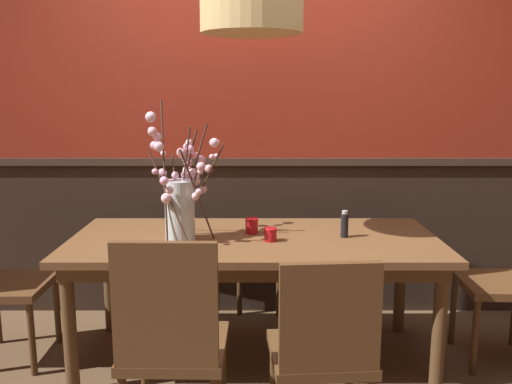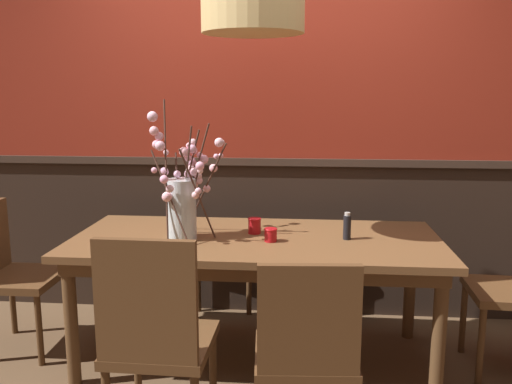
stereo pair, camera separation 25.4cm
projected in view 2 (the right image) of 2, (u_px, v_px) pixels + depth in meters
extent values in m
plane|color=brown|center=(256.00, 358.00, 3.15)|extent=(24.00, 24.00, 0.00)
cube|color=#2D2119|center=(266.00, 237.00, 3.79)|extent=(5.15, 0.12, 1.05)
cube|color=#3E2E24|center=(266.00, 161.00, 3.69)|extent=(5.15, 0.14, 0.05)
cube|color=maroon|center=(266.00, 38.00, 3.55)|extent=(5.15, 0.12, 1.67)
cube|color=brown|center=(256.00, 241.00, 3.02)|extent=(2.05, 0.92, 0.04)
cube|color=brown|center=(256.00, 251.00, 3.03)|extent=(1.94, 0.81, 0.08)
cylinder|color=brown|center=(71.00, 323.00, 2.80)|extent=(0.07, 0.07, 0.69)
cylinder|color=brown|center=(439.00, 337.00, 2.64)|extent=(0.07, 0.07, 0.69)
cylinder|color=brown|center=(119.00, 276.00, 3.53)|extent=(0.07, 0.07, 0.69)
cylinder|color=brown|center=(410.00, 285.00, 3.36)|extent=(0.07, 0.07, 0.69)
cube|color=brown|center=(22.00, 278.00, 3.19)|extent=(0.43, 0.46, 0.04)
cylinder|color=#492F1A|center=(68.00, 304.00, 3.41)|extent=(0.04, 0.04, 0.42)
cylinder|color=#492F1A|center=(39.00, 330.00, 3.03)|extent=(0.04, 0.04, 0.42)
cylinder|color=#492F1A|center=(13.00, 302.00, 3.44)|extent=(0.04, 0.04, 0.42)
cube|color=brown|center=(228.00, 246.00, 3.89)|extent=(0.45, 0.44, 0.04)
cube|color=brown|center=(233.00, 209.00, 4.03)|extent=(0.40, 0.06, 0.42)
cylinder|color=#492F1A|center=(249.00, 286.00, 3.73)|extent=(0.04, 0.04, 0.42)
cylinder|color=#492F1A|center=(198.00, 283.00, 3.79)|extent=(0.04, 0.04, 0.42)
cylinder|color=#492F1A|center=(257.00, 270.00, 4.08)|extent=(0.04, 0.04, 0.42)
cylinder|color=#492F1A|center=(210.00, 267.00, 4.13)|extent=(0.04, 0.04, 0.42)
cube|color=brown|center=(313.00, 247.00, 3.82)|extent=(0.46, 0.43, 0.04)
cube|color=brown|center=(311.00, 207.00, 3.95)|extent=(0.41, 0.07, 0.46)
cylinder|color=#492F1A|center=(342.00, 287.00, 3.69)|extent=(0.04, 0.04, 0.43)
cylinder|color=#492F1A|center=(288.00, 287.00, 3.70)|extent=(0.04, 0.04, 0.43)
cylinder|color=#492F1A|center=(335.00, 271.00, 4.02)|extent=(0.04, 0.04, 0.43)
cylinder|color=#492F1A|center=(286.00, 271.00, 4.03)|extent=(0.04, 0.04, 0.43)
cube|color=brown|center=(304.00, 356.00, 2.24)|extent=(0.44, 0.43, 0.04)
cube|color=brown|center=(309.00, 320.00, 2.01)|extent=(0.39, 0.06, 0.43)
cube|color=brown|center=(162.00, 344.00, 2.31)|extent=(0.43, 0.45, 0.04)
cube|color=brown|center=(146.00, 302.00, 2.06)|extent=(0.40, 0.04, 0.50)
cylinder|color=#492F1A|center=(138.00, 372.00, 2.55)|extent=(0.04, 0.04, 0.45)
cylinder|color=#492F1A|center=(213.00, 376.00, 2.52)|extent=(0.04, 0.04, 0.45)
cube|color=brown|center=(510.00, 292.00, 2.93)|extent=(0.45, 0.45, 0.04)
cylinder|color=#492F1A|center=(481.00, 347.00, 2.82)|extent=(0.04, 0.04, 0.44)
cylinder|color=#492F1A|center=(463.00, 318.00, 3.18)|extent=(0.04, 0.04, 0.44)
cylinder|color=silver|center=(182.00, 209.00, 2.95)|extent=(0.16, 0.16, 0.33)
cylinder|color=silver|center=(182.00, 232.00, 2.98)|extent=(0.14, 0.14, 0.07)
cylinder|color=#472D23|center=(194.00, 179.00, 3.01)|extent=(0.21, 0.08, 0.63)
sphere|color=#FCB9C7|center=(200.00, 155.00, 3.04)|extent=(0.04, 0.04, 0.04)
sphere|color=#E5A6C6|center=(192.00, 162.00, 3.03)|extent=(0.05, 0.05, 0.05)
sphere|color=#E6ACC6|center=(189.00, 174.00, 3.01)|extent=(0.05, 0.05, 0.05)
sphere|color=#F6B5C2|center=(199.00, 180.00, 2.99)|extent=(0.04, 0.04, 0.04)
sphere|color=#FAB0CD|center=(194.00, 151.00, 3.01)|extent=(0.04, 0.04, 0.04)
cylinder|color=#472D23|center=(198.00, 195.00, 2.87)|extent=(0.16, 0.19, 0.51)
sphere|color=beige|center=(195.00, 195.00, 2.85)|extent=(0.04, 0.04, 0.04)
sphere|color=#F0B5C7|center=(198.00, 191.00, 2.83)|extent=(0.04, 0.04, 0.04)
sphere|color=#FBAAC7|center=(200.00, 166.00, 2.77)|extent=(0.05, 0.05, 0.05)
sphere|color=beige|center=(200.00, 171.00, 2.83)|extent=(0.03, 0.03, 0.03)
cylinder|color=#472D23|center=(170.00, 197.00, 2.86)|extent=(0.24, 0.16, 0.49)
sphere|color=#F9ABCF|center=(164.00, 179.00, 2.80)|extent=(0.04, 0.04, 0.04)
sphere|color=#F9A7C6|center=(154.00, 170.00, 2.74)|extent=(0.03, 0.03, 0.03)
sphere|color=silver|center=(170.00, 189.00, 2.82)|extent=(0.04, 0.04, 0.04)
sphere|color=#FEBAC8|center=(167.00, 197.00, 2.87)|extent=(0.05, 0.05, 0.05)
cylinder|color=#472D23|center=(191.00, 198.00, 2.98)|extent=(0.16, 0.12, 0.44)
sphere|color=beige|center=(198.00, 176.00, 2.98)|extent=(0.04, 0.04, 0.04)
sphere|color=#F1B1BD|center=(195.00, 172.00, 2.98)|extent=(0.05, 0.05, 0.05)
sphere|color=beige|center=(195.00, 185.00, 3.01)|extent=(0.03, 0.03, 0.03)
sphere|color=#FEAECB|center=(204.00, 159.00, 3.00)|extent=(0.05, 0.05, 0.05)
cylinder|color=#472D23|center=(206.00, 187.00, 3.07)|extent=(0.27, 0.16, 0.52)
sphere|color=#FDB8CE|center=(221.00, 156.00, 3.12)|extent=(0.03, 0.03, 0.03)
sphere|color=#F3B3BD|center=(207.00, 189.00, 3.08)|extent=(0.04, 0.04, 0.04)
sphere|color=#EDA8C3|center=(216.00, 156.00, 3.11)|extent=(0.03, 0.03, 0.03)
sphere|color=beige|center=(222.00, 142.00, 3.14)|extent=(0.03, 0.03, 0.03)
sphere|color=#EDBDCC|center=(219.00, 142.00, 3.14)|extent=(0.06, 0.06, 0.06)
sphere|color=#F5B5BF|center=(213.00, 168.00, 3.14)|extent=(0.05, 0.05, 0.05)
cylinder|color=#472D23|center=(187.00, 182.00, 3.02)|extent=(0.17, 0.04, 0.59)
sphere|color=beige|center=(193.00, 142.00, 3.05)|extent=(0.04, 0.04, 0.04)
sphere|color=#FCB6C4|center=(186.00, 154.00, 3.05)|extent=(0.05, 0.05, 0.05)
sphere|color=beige|center=(191.00, 170.00, 3.03)|extent=(0.05, 0.05, 0.05)
cylinder|color=#472D23|center=(166.00, 171.00, 2.89)|extent=(0.05, 0.17, 0.76)
sphere|color=#EBA8CD|center=(164.00, 172.00, 2.90)|extent=(0.05, 0.05, 0.05)
sphere|color=#EFB6D0|center=(159.00, 136.00, 2.86)|extent=(0.05, 0.05, 0.05)
sphere|color=#F5B2C0|center=(154.00, 131.00, 2.83)|extent=(0.05, 0.05, 0.05)
sphere|color=#F8ADC6|center=(156.00, 145.00, 2.87)|extent=(0.05, 0.05, 0.05)
sphere|color=#EBB1CA|center=(160.00, 146.00, 2.83)|extent=(0.05, 0.05, 0.05)
sphere|color=#ECB8D1|center=(152.00, 117.00, 2.81)|extent=(0.06, 0.06, 0.06)
cylinder|color=#472D23|center=(177.00, 195.00, 2.97)|extent=(0.04, 0.09, 0.47)
sphere|color=beige|center=(166.00, 152.00, 2.94)|extent=(0.03, 0.03, 0.03)
sphere|color=#FAB7CF|center=(170.00, 184.00, 2.93)|extent=(0.03, 0.03, 0.03)
sphere|color=#ECA9C8|center=(177.00, 174.00, 2.93)|extent=(0.04, 0.04, 0.04)
cylinder|color=#472D23|center=(186.00, 181.00, 2.97)|extent=(0.11, 0.11, 0.62)
sphere|color=#E9AEC0|center=(189.00, 186.00, 2.97)|extent=(0.04, 0.04, 0.04)
sphere|color=#F7B7C7|center=(182.00, 181.00, 2.99)|extent=(0.05, 0.05, 0.05)
sphere|color=#F1ADD0|center=(192.00, 149.00, 2.95)|extent=(0.05, 0.05, 0.05)
sphere|color=#F9B1BF|center=(184.00, 152.00, 2.95)|extent=(0.05, 0.05, 0.05)
sphere|color=#FDAEC2|center=(189.00, 146.00, 2.96)|extent=(0.04, 0.04, 0.04)
sphere|color=#F5B3C7|center=(188.00, 158.00, 2.97)|extent=(0.04, 0.04, 0.04)
cylinder|color=red|center=(254.00, 226.00, 3.09)|extent=(0.07, 0.07, 0.09)
torus|color=red|center=(254.00, 219.00, 3.08)|extent=(0.08, 0.08, 0.01)
cylinder|color=silver|center=(254.00, 228.00, 3.09)|extent=(0.05, 0.05, 0.04)
cylinder|color=red|center=(271.00, 235.00, 2.92)|extent=(0.07, 0.07, 0.07)
torus|color=red|center=(271.00, 229.00, 2.91)|extent=(0.07, 0.07, 0.01)
cylinder|color=silver|center=(271.00, 237.00, 2.92)|extent=(0.05, 0.05, 0.04)
cylinder|color=black|center=(347.00, 228.00, 2.95)|extent=(0.04, 0.04, 0.13)
cylinder|color=beige|center=(348.00, 214.00, 2.94)|extent=(0.03, 0.03, 0.02)
cylinder|color=tan|center=(253.00, 5.00, 2.76)|extent=(0.53, 0.53, 0.28)
sphere|color=#F9EAB7|center=(253.00, 14.00, 2.77)|extent=(0.14, 0.14, 0.14)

